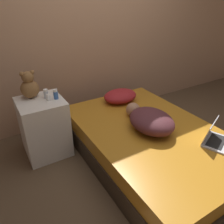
{
  "coord_description": "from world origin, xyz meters",
  "views": [
    {
      "loc": [
        -1.36,
        -1.47,
        1.66
      ],
      "look_at": [
        -0.33,
        0.25,
        0.57
      ],
      "focal_mm": 35.0,
      "sensor_mm": 36.0,
      "label": 1
    }
  ],
  "objects_px": {
    "laptop": "(214,137)",
    "bottle_white": "(48,98)",
    "pillow": "(120,96)",
    "person_lying": "(150,120)",
    "bottle_clear": "(46,94)",
    "teddy_bear": "(29,86)",
    "bottle_blue": "(56,94)"
  },
  "relations": [
    {
      "from": "laptop",
      "to": "bottle_white",
      "type": "bearing_deg",
      "value": 114.8
    },
    {
      "from": "pillow",
      "to": "laptop",
      "type": "relative_size",
      "value": 1.22
    },
    {
      "from": "laptop",
      "to": "bottle_white",
      "type": "xyz_separation_m",
      "value": [
        -1.24,
        1.15,
        0.26
      ]
    },
    {
      "from": "person_lying",
      "to": "bottle_clear",
      "type": "height_order",
      "value": "bottle_clear"
    },
    {
      "from": "pillow",
      "to": "teddy_bear",
      "type": "height_order",
      "value": "teddy_bear"
    },
    {
      "from": "laptop",
      "to": "teddy_bear",
      "type": "height_order",
      "value": "teddy_bear"
    },
    {
      "from": "laptop",
      "to": "teddy_bear",
      "type": "xyz_separation_m",
      "value": [
        -1.38,
        1.33,
        0.35
      ]
    },
    {
      "from": "pillow",
      "to": "bottle_blue",
      "type": "height_order",
      "value": "bottle_blue"
    },
    {
      "from": "bottle_clear",
      "to": "bottle_blue",
      "type": "relative_size",
      "value": 0.92
    },
    {
      "from": "person_lying",
      "to": "bottle_blue",
      "type": "relative_size",
      "value": 6.43
    },
    {
      "from": "bottle_clear",
      "to": "bottle_white",
      "type": "height_order",
      "value": "bottle_clear"
    },
    {
      "from": "pillow",
      "to": "person_lying",
      "type": "bearing_deg",
      "value": -97.19
    },
    {
      "from": "teddy_bear",
      "to": "laptop",
      "type": "bearing_deg",
      "value": -44.02
    },
    {
      "from": "laptop",
      "to": "pillow",
      "type": "bearing_deg",
      "value": 80.81
    },
    {
      "from": "pillow",
      "to": "person_lying",
      "type": "distance_m",
      "value": 0.72
    },
    {
      "from": "person_lying",
      "to": "laptop",
      "type": "bearing_deg",
      "value": -51.53
    },
    {
      "from": "pillow",
      "to": "bottle_blue",
      "type": "xyz_separation_m",
      "value": [
        -0.87,
        -0.08,
        0.25
      ]
    },
    {
      "from": "teddy_bear",
      "to": "bottle_blue",
      "type": "relative_size",
      "value": 2.75
    },
    {
      "from": "pillow",
      "to": "bottle_blue",
      "type": "bearing_deg",
      "value": -175.06
    },
    {
      "from": "pillow",
      "to": "bottle_blue",
      "type": "relative_size",
      "value": 4.17
    },
    {
      "from": "pillow",
      "to": "teddy_bear",
      "type": "relative_size",
      "value": 1.52
    },
    {
      "from": "person_lying",
      "to": "teddy_bear",
      "type": "height_order",
      "value": "teddy_bear"
    },
    {
      "from": "person_lying",
      "to": "bottle_white",
      "type": "xyz_separation_m",
      "value": [
        -0.86,
        0.64,
        0.21
      ]
    },
    {
      "from": "laptop",
      "to": "bottle_blue",
      "type": "height_order",
      "value": "bottle_blue"
    },
    {
      "from": "bottle_blue",
      "to": "person_lying",
      "type": "bearing_deg",
      "value": -39.45
    },
    {
      "from": "bottle_clear",
      "to": "teddy_bear",
      "type": "bearing_deg",
      "value": 144.06
    },
    {
      "from": "person_lying",
      "to": "teddy_bear",
      "type": "relative_size",
      "value": 2.34
    },
    {
      "from": "pillow",
      "to": "bottle_blue",
      "type": "distance_m",
      "value": 0.91
    },
    {
      "from": "laptop",
      "to": "teddy_bear",
      "type": "bearing_deg",
      "value": 113.68
    },
    {
      "from": "bottle_white",
      "to": "bottle_blue",
      "type": "xyz_separation_m",
      "value": [
        0.08,
        -0.0,
        0.02
      ]
    },
    {
      "from": "bottle_white",
      "to": "person_lying",
      "type": "bearing_deg",
      "value": -36.66
    },
    {
      "from": "bottle_clear",
      "to": "bottle_blue",
      "type": "bearing_deg",
      "value": -43.81
    }
  ]
}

